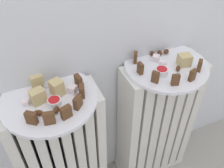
% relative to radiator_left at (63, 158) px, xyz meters
% --- Properties ---
extents(radiator_left, '(0.34, 0.14, 0.65)m').
position_rel_radiator_left_xyz_m(radiator_left, '(0.00, 0.00, 0.00)').
color(radiator_left, silver).
rests_on(radiator_left, ground_plane).
extents(radiator_right, '(0.34, 0.14, 0.65)m').
position_rel_radiator_left_xyz_m(radiator_right, '(0.43, -0.00, 0.00)').
color(radiator_right, silver).
rests_on(radiator_right, ground_plane).
extents(plate_left, '(0.31, 0.31, 0.01)m').
position_rel_radiator_left_xyz_m(plate_left, '(0.00, -0.00, 0.33)').
color(plate_left, white).
rests_on(plate_left, radiator_left).
extents(plate_right, '(0.31, 0.31, 0.01)m').
position_rel_radiator_left_xyz_m(plate_right, '(0.43, -0.00, 0.33)').
color(plate_right, white).
rests_on(plate_right, radiator_right).
extents(dark_cake_slice_left_0, '(0.03, 0.03, 0.04)m').
position_rel_radiator_left_xyz_m(dark_cake_slice_left_0, '(-0.06, -0.08, 0.36)').
color(dark_cake_slice_left_0, '#56351E').
rests_on(dark_cake_slice_left_0, plate_left).
extents(dark_cake_slice_left_1, '(0.03, 0.02, 0.04)m').
position_rel_radiator_left_xyz_m(dark_cake_slice_left_1, '(-0.02, -0.10, 0.36)').
color(dark_cake_slice_left_1, '#56351E').
rests_on(dark_cake_slice_left_1, plate_left).
extents(dark_cake_slice_left_2, '(0.03, 0.02, 0.04)m').
position_rel_radiator_left_xyz_m(dark_cake_slice_left_2, '(0.03, -0.10, 0.36)').
color(dark_cake_slice_left_2, '#56351E').
rests_on(dark_cake_slice_left_2, plate_left).
extents(dark_cake_slice_left_3, '(0.03, 0.03, 0.04)m').
position_rel_radiator_left_xyz_m(dark_cake_slice_left_3, '(0.07, -0.08, 0.36)').
color(dark_cake_slice_left_3, '#56351E').
rests_on(dark_cake_slice_left_3, plate_left).
extents(dark_cake_slice_left_4, '(0.02, 0.04, 0.04)m').
position_rel_radiator_left_xyz_m(dark_cake_slice_left_4, '(0.10, -0.03, 0.36)').
color(dark_cake_slice_left_4, '#56351E').
rests_on(dark_cake_slice_left_4, plate_left).
extents(dark_cake_slice_left_5, '(0.02, 0.03, 0.04)m').
position_rel_radiator_left_xyz_m(dark_cake_slice_left_5, '(0.10, 0.02, 0.36)').
color(dark_cake_slice_left_5, '#56351E').
rests_on(dark_cake_slice_left_5, plate_left).
extents(marble_cake_slice_left_0, '(0.04, 0.04, 0.04)m').
position_rel_radiator_left_xyz_m(marble_cake_slice_left_0, '(-0.02, 0.08, 0.36)').
color(marble_cake_slice_left_0, tan).
rests_on(marble_cake_slice_left_0, plate_left).
extents(marble_cake_slice_left_1, '(0.05, 0.04, 0.05)m').
position_rel_radiator_left_xyz_m(marble_cake_slice_left_1, '(-0.03, -0.01, 0.36)').
color(marble_cake_slice_left_1, tan).
rests_on(marble_cake_slice_left_1, plate_left).
extents(marble_cake_slice_left_2, '(0.05, 0.05, 0.05)m').
position_rel_radiator_left_xyz_m(marble_cake_slice_left_2, '(0.03, 0.01, 0.37)').
color(marble_cake_slice_left_2, tan).
rests_on(marble_cake_slice_left_2, plate_left).
extents(turkish_delight_left_0, '(0.02, 0.02, 0.02)m').
position_rel_radiator_left_xyz_m(turkish_delight_left_0, '(-0.07, -0.00, 0.35)').
color(turkish_delight_left_0, white).
rests_on(turkish_delight_left_0, plate_left).
extents(turkish_delight_left_1, '(0.04, 0.04, 0.03)m').
position_rel_radiator_left_xyz_m(turkish_delight_left_1, '(0.08, -0.01, 0.35)').
color(turkish_delight_left_1, white).
rests_on(turkish_delight_left_1, plate_left).
extents(medjool_date_left_0, '(0.03, 0.03, 0.02)m').
position_rel_radiator_left_xyz_m(medjool_date_left_0, '(-0.04, -0.06, 0.35)').
color(medjool_date_left_0, '#4C2814').
rests_on(medjool_date_left_0, plate_left).
extents(medjool_date_left_1, '(0.03, 0.03, 0.02)m').
position_rel_radiator_left_xyz_m(medjool_date_left_1, '(0.04, 0.06, 0.35)').
color(medjool_date_left_1, '#4C2814').
rests_on(medjool_date_left_1, plate_left).
extents(medjool_date_left_2, '(0.03, 0.03, 0.02)m').
position_rel_radiator_left_xyz_m(medjool_date_left_2, '(-0.02, 0.04, 0.35)').
color(medjool_date_left_2, '#4C2814').
rests_on(medjool_date_left_2, plate_left).
extents(medjool_date_left_3, '(0.03, 0.03, 0.02)m').
position_rel_radiator_left_xyz_m(medjool_date_left_3, '(0.01, -0.07, 0.35)').
color(medjool_date_left_3, '#4C2814').
rests_on(medjool_date_left_3, plate_left).
extents(jam_bowl_left, '(0.04, 0.04, 0.02)m').
position_rel_radiator_left_xyz_m(jam_bowl_left, '(0.01, -0.04, 0.35)').
color(jam_bowl_left, white).
rests_on(jam_bowl_left, plate_left).
extents(dark_cake_slice_right_0, '(0.02, 0.03, 0.04)m').
position_rel_radiator_left_xyz_m(dark_cake_slice_right_0, '(0.33, 0.06, 0.36)').
color(dark_cake_slice_right_0, '#56351E').
rests_on(dark_cake_slice_right_0, plate_right).
extents(dark_cake_slice_right_1, '(0.01, 0.03, 0.04)m').
position_rel_radiator_left_xyz_m(dark_cake_slice_right_1, '(0.32, -0.01, 0.36)').
color(dark_cake_slice_right_1, '#56351E').
rests_on(dark_cake_slice_right_1, plate_right).
extents(dark_cake_slice_right_2, '(0.02, 0.03, 0.04)m').
position_rel_radiator_left_xyz_m(dark_cake_slice_right_2, '(0.34, -0.07, 0.36)').
color(dark_cake_slice_right_2, '#56351E').
rests_on(dark_cake_slice_right_2, plate_right).
extents(dark_cake_slice_right_3, '(0.03, 0.02, 0.04)m').
position_rel_radiator_left_xyz_m(dark_cake_slice_right_3, '(0.40, -0.11, 0.36)').
color(dark_cake_slice_right_3, '#56351E').
rests_on(dark_cake_slice_right_3, plate_right).
extents(dark_cake_slice_right_4, '(0.03, 0.02, 0.04)m').
position_rel_radiator_left_xyz_m(dark_cake_slice_right_4, '(0.46, -0.11, 0.36)').
color(dark_cake_slice_right_4, '#56351E').
rests_on(dark_cake_slice_right_4, plate_right).
extents(dark_cake_slice_right_5, '(0.03, 0.03, 0.04)m').
position_rel_radiator_left_xyz_m(dark_cake_slice_right_5, '(0.52, -0.08, 0.36)').
color(dark_cake_slice_right_5, '#56351E').
rests_on(dark_cake_slice_right_5, plate_right).
extents(marble_cake_slice_right_0, '(0.05, 0.04, 0.04)m').
position_rel_radiator_left_xyz_m(marble_cake_slice_right_0, '(0.49, -0.03, 0.36)').
color(marble_cake_slice_right_0, tan).
rests_on(marble_cake_slice_right_0, plate_right).
extents(turkish_delight_right_0, '(0.03, 0.03, 0.02)m').
position_rel_radiator_left_xyz_m(turkish_delight_right_0, '(0.41, 0.03, 0.35)').
color(turkish_delight_right_0, white).
rests_on(turkish_delight_right_0, plate_right).
extents(turkish_delight_right_1, '(0.02, 0.02, 0.02)m').
position_rel_radiator_left_xyz_m(turkish_delight_right_1, '(0.42, -0.00, 0.35)').
color(turkish_delight_right_1, white).
rests_on(turkish_delight_right_1, plate_right).
extents(medjool_date_right_0, '(0.02, 0.03, 0.02)m').
position_rel_radiator_left_xyz_m(medjool_date_right_0, '(0.42, 0.07, 0.35)').
color(medjool_date_right_0, '#4C2814').
rests_on(medjool_date_right_0, plate_right).
extents(medjool_date_right_1, '(0.03, 0.03, 0.02)m').
position_rel_radiator_left_xyz_m(medjool_date_right_1, '(0.45, -0.05, 0.35)').
color(medjool_date_right_1, '#4C2814').
rests_on(medjool_date_right_1, plate_right).
extents(medjool_date_right_2, '(0.02, 0.03, 0.01)m').
position_rel_radiator_left_xyz_m(medjool_date_right_2, '(0.44, 0.06, 0.35)').
color(medjool_date_right_2, '#4C2814').
rests_on(medjool_date_right_2, plate_right).
extents(medjool_date_right_3, '(0.03, 0.03, 0.02)m').
position_rel_radiator_left_xyz_m(medjool_date_right_3, '(0.47, 0.06, 0.35)').
color(medjool_date_right_3, '#4C2814').
rests_on(medjool_date_right_3, plate_right).
extents(jam_bowl_right, '(0.04, 0.04, 0.02)m').
position_rel_radiator_left_xyz_m(jam_bowl_right, '(0.38, -0.04, 0.35)').
color(jam_bowl_right, white).
rests_on(jam_bowl_right, plate_right).
extents(fork, '(0.05, 0.09, 0.00)m').
position_rel_radiator_left_xyz_m(fork, '(0.02, 0.03, 0.34)').
color(fork, '#B7B7BC').
rests_on(fork, plate_left).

